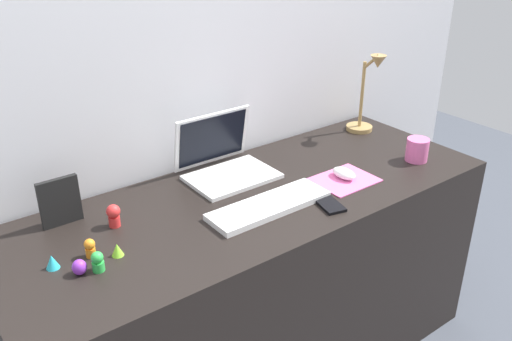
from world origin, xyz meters
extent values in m
cube|color=silver|center=(0.00, 0.35, 0.83)|extent=(2.89, 0.05, 1.65)
cube|color=black|center=(0.00, 0.00, 0.37)|extent=(1.69, 0.63, 0.74)
cube|color=white|center=(0.01, 0.15, 0.75)|extent=(0.30, 0.21, 0.01)
cube|color=white|center=(0.01, 0.27, 0.85)|extent=(0.30, 0.05, 0.20)
cube|color=black|center=(0.01, 0.26, 0.85)|extent=(0.27, 0.03, 0.17)
cube|color=white|center=(-0.02, -0.10, 0.75)|extent=(0.41, 0.13, 0.02)
cube|color=pink|center=(0.31, -0.10, 0.74)|extent=(0.21, 0.17, 0.00)
ellipsoid|color=white|center=(0.32, -0.09, 0.76)|extent=(0.06, 0.10, 0.03)
cube|color=black|center=(0.15, -0.19, 0.74)|extent=(0.09, 0.14, 0.01)
cylinder|color=#A5844C|center=(0.71, 0.20, 0.75)|extent=(0.11, 0.11, 0.02)
cylinder|color=#A5844C|center=(0.71, 0.20, 0.90)|extent=(0.01, 0.01, 0.28)
cylinder|color=#A5844C|center=(0.71, 0.17, 1.04)|extent=(0.01, 0.08, 0.08)
cone|color=#A5844C|center=(0.71, 0.13, 1.05)|extent=(0.06, 0.06, 0.05)
cube|color=black|center=(-0.57, 0.20, 0.81)|extent=(0.12, 0.02, 0.15)
cylinder|color=pink|center=(0.65, -0.14, 0.78)|extent=(0.08, 0.08, 0.09)
cone|color=#8CDB33|center=(-0.51, -0.05, 0.76)|extent=(0.03, 0.03, 0.04)
cylinder|color=green|center=(-0.58, -0.08, 0.75)|extent=(0.03, 0.03, 0.03)
sphere|color=green|center=(-0.58, -0.08, 0.78)|extent=(0.03, 0.03, 0.03)
cone|color=#28B7CC|center=(-0.67, 0.00, 0.76)|extent=(0.04, 0.04, 0.04)
cylinder|color=red|center=(-0.45, 0.10, 0.76)|extent=(0.03, 0.03, 0.03)
sphere|color=red|center=(-0.45, 0.10, 0.79)|extent=(0.04, 0.04, 0.04)
ellipsoid|color=purple|center=(-0.62, -0.07, 0.76)|extent=(0.04, 0.04, 0.04)
cylinder|color=orange|center=(-0.57, -0.01, 0.75)|extent=(0.03, 0.03, 0.03)
sphere|color=orange|center=(-0.57, -0.01, 0.78)|extent=(0.03, 0.03, 0.03)
camera|label=1|loc=(-0.95, -1.27, 1.60)|focal=38.30mm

